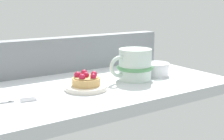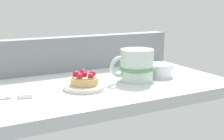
{
  "view_description": "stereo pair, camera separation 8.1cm",
  "coord_description": "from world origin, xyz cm",
  "px_view_note": "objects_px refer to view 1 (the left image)",
  "views": [
    {
      "loc": [
        -39.51,
        -69.81,
        21.43
      ],
      "look_at": [
        4.71,
        -3.75,
        3.84
      ],
      "focal_mm": 49.9,
      "sensor_mm": 36.0,
      "label": 1
    },
    {
      "loc": [
        -32.53,
        -73.98,
        21.43
      ],
      "look_at": [
        4.71,
        -3.75,
        3.84
      ],
      "focal_mm": 49.9,
      "sensor_mm": 36.0,
      "label": 2
    }
  ],
  "objects_px": {
    "sugar_bowl": "(156,68)",
    "coffee_mug": "(134,65)",
    "raspberry_tart": "(86,80)",
    "dessert_plate": "(86,87)"
  },
  "relations": [
    {
      "from": "dessert_plate",
      "to": "raspberry_tart",
      "type": "height_order",
      "value": "raspberry_tart"
    },
    {
      "from": "raspberry_tart",
      "to": "sugar_bowl",
      "type": "distance_m",
      "value": 0.25
    },
    {
      "from": "dessert_plate",
      "to": "raspberry_tart",
      "type": "relative_size",
      "value": 1.52
    },
    {
      "from": "raspberry_tart",
      "to": "sugar_bowl",
      "type": "relative_size",
      "value": 0.88
    },
    {
      "from": "coffee_mug",
      "to": "sugar_bowl",
      "type": "relative_size",
      "value": 1.7
    },
    {
      "from": "dessert_plate",
      "to": "sugar_bowl",
      "type": "xyz_separation_m",
      "value": [
        0.25,
        0.02,
        0.01
      ]
    },
    {
      "from": "raspberry_tart",
      "to": "coffee_mug",
      "type": "xyz_separation_m",
      "value": [
        0.16,
        0.01,
        0.02
      ]
    },
    {
      "from": "dessert_plate",
      "to": "sugar_bowl",
      "type": "relative_size",
      "value": 1.34
    },
    {
      "from": "sugar_bowl",
      "to": "coffee_mug",
      "type": "bearing_deg",
      "value": -174.82
    },
    {
      "from": "dessert_plate",
      "to": "sugar_bowl",
      "type": "distance_m",
      "value": 0.25
    }
  ]
}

